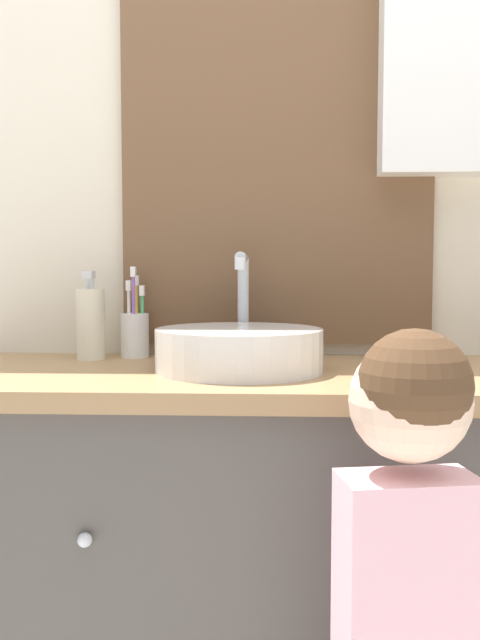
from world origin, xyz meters
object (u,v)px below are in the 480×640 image
(soap_dispenser, at_px, (91,323))
(sink_basin, at_px, (241,347))
(toothbrush_holder, at_px, (135,332))
(child_figure, at_px, (407,599))

(soap_dispenser, bearing_deg, sink_basin, -24.85)
(toothbrush_holder, height_order, soap_dispenser, toothbrush_holder)
(toothbrush_holder, bearing_deg, child_figure, -50.07)
(child_figure, bearing_deg, toothbrush_holder, 129.93)
(soap_dispenser, bearing_deg, toothbrush_holder, 26.29)
(soap_dispenser, xyz_separation_m, child_figure, (0.57, -0.54, -0.34))
(sink_basin, relative_size, soap_dispenser, 1.98)
(sink_basin, xyz_separation_m, child_figure, (0.25, -0.39, -0.30))
(toothbrush_holder, bearing_deg, sink_basin, -38.89)
(soap_dispenser, relative_size, child_figure, 0.19)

